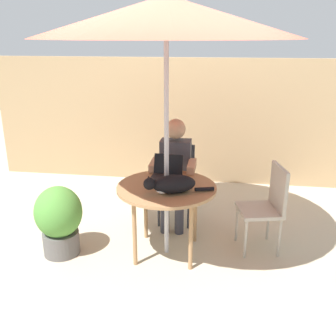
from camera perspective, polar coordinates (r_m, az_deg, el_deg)
name	(u,v)px	position (r m, az deg, el deg)	size (l,w,h in m)	color
ground_plane	(167,252)	(4.00, -0.21, -12.31)	(14.00, 14.00, 0.00)	#BCAD93
fence_back	(187,122)	(5.61, 2.89, 6.88)	(5.75, 0.08, 1.79)	tan
patio_table	(167,192)	(3.70, -0.22, -3.64)	(0.96, 0.96, 0.72)	#9E754C
patio_umbrella	(166,17)	(3.42, -0.26, 21.46)	(2.27, 2.27, 2.40)	#B7B7BC
chair_occupied	(176,177)	(4.49, 1.26, -1.34)	(0.40, 0.40, 0.89)	#33383F
chair_empty	(268,202)	(3.96, 14.60, -4.86)	(0.48, 0.48, 0.89)	#B2A899
person_seated	(175,168)	(4.28, 1.02, 0.07)	(0.48, 0.48, 1.23)	#3F3F47
laptop	(167,171)	(3.91, -0.11, -0.38)	(0.32, 0.28, 0.21)	black
cat	(171,185)	(3.49, 0.50, -2.46)	(0.63, 0.31, 0.17)	black
potted_plant_by_chair	(59,219)	(3.95, -15.85, -7.23)	(0.46, 0.46, 0.71)	#595654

